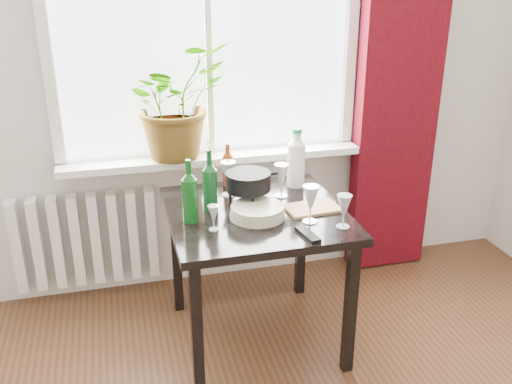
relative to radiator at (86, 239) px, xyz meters
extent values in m
cube|color=white|center=(0.75, 0.04, 1.22)|extent=(1.72, 0.08, 1.62)
cube|color=white|center=(0.75, -0.03, 0.44)|extent=(1.72, 0.20, 0.04)
cube|color=#3B050C|center=(1.87, -0.06, 0.92)|extent=(0.50, 0.12, 2.56)
cube|color=white|center=(0.00, 0.00, 0.00)|extent=(0.80, 0.10, 0.55)
cube|color=black|center=(0.85, -0.63, 0.34)|extent=(0.85, 0.85, 0.04)
cube|color=black|center=(0.48, -1.00, -0.03)|extent=(0.05, 0.05, 0.70)
cube|color=black|center=(0.48, -0.27, -0.03)|extent=(0.05, 0.05, 0.70)
cube|color=black|center=(1.21, -1.00, -0.03)|extent=(0.05, 0.05, 0.70)
cube|color=black|center=(1.21, -0.27, -0.03)|extent=(0.05, 0.05, 0.70)
imported|color=#3F761F|center=(0.55, -0.02, 0.78)|extent=(0.74, 0.71, 0.63)
cylinder|color=beige|center=(0.84, -0.70, 0.39)|extent=(0.32, 0.32, 0.06)
cube|color=black|center=(1.00, -0.96, 0.37)|extent=(0.07, 0.17, 0.02)
cube|color=#AC814D|center=(1.12, -0.69, 0.37)|extent=(0.27, 0.19, 0.01)
camera|label=1|loc=(0.21, -3.09, 1.50)|focal=40.00mm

